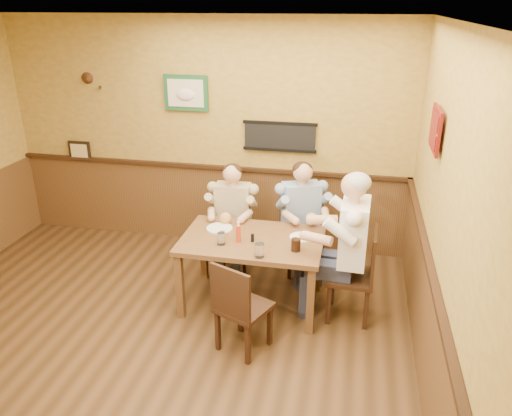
{
  "coord_description": "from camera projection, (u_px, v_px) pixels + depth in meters",
  "views": [
    {
      "loc": [
        1.83,
        -3.22,
        2.93
      ],
      "look_at": [
        0.93,
        1.09,
        1.1
      ],
      "focal_mm": 35.0,
      "sensor_mm": 36.0,
      "label": 1
    }
  ],
  "objects": [
    {
      "name": "room",
      "position": [
        131.0,
        175.0,
        3.86
      ],
      "size": [
        5.02,
        5.03,
        2.81
      ],
      "color": "#382310",
      "rests_on": "ground"
    },
    {
      "name": "dining_table",
      "position": [
        252.0,
        246.0,
        4.99
      ],
      "size": [
        1.4,
        0.9,
        0.75
      ],
      "color": "brown",
      "rests_on": "ground"
    },
    {
      "name": "chair_back_left",
      "position": [
        234.0,
        237.0,
        5.77
      ],
      "size": [
        0.39,
        0.39,
        0.81
      ],
      "primitive_type": null,
      "rotation": [
        0.0,
        0.0,
        0.04
      ],
      "color": "#321E10",
      "rests_on": "ground"
    },
    {
      "name": "chair_back_right",
      "position": [
        300.0,
        238.0,
        5.7
      ],
      "size": [
        0.51,
        0.51,
        0.84
      ],
      "primitive_type": null,
      "rotation": [
        0.0,
        0.0,
        0.4
      ],
      "color": "#321E10",
      "rests_on": "ground"
    },
    {
      "name": "chair_right_end",
      "position": [
        350.0,
        274.0,
        4.84
      ],
      "size": [
        0.46,
        0.46,
        0.95
      ],
      "primitive_type": null,
      "rotation": [
        0.0,
        0.0,
        -1.61
      ],
      "color": "#321E10",
      "rests_on": "ground"
    },
    {
      "name": "chair_near_side",
      "position": [
        244.0,
        305.0,
        4.4
      ],
      "size": [
        0.54,
        0.54,
        0.9
      ],
      "primitive_type": null,
      "rotation": [
        0.0,
        0.0,
        2.73
      ],
      "color": "#321E10",
      "rests_on": "ground"
    },
    {
      "name": "diner_tan_shirt",
      "position": [
        234.0,
        223.0,
        5.7
      ],
      "size": [
        0.55,
        0.55,
        1.16
      ],
      "primitive_type": null,
      "rotation": [
        0.0,
        0.0,
        0.04
      ],
      "color": "#C6B188",
      "rests_on": "ground"
    },
    {
      "name": "diner_blue_polo",
      "position": [
        300.0,
        224.0,
        5.63
      ],
      "size": [
        0.72,
        0.72,
        1.2
      ],
      "primitive_type": null,
      "rotation": [
        0.0,
        0.0,
        0.4
      ],
      "color": "#86A1C9",
      "rests_on": "ground"
    },
    {
      "name": "diner_white_elder",
      "position": [
        352.0,
        256.0,
        4.76
      ],
      "size": [
        0.65,
        0.65,
        1.36
      ],
      "primitive_type": null,
      "rotation": [
        0.0,
        0.0,
        -1.61
      ],
      "color": "white",
      "rests_on": "ground"
    },
    {
      "name": "water_glass_left",
      "position": [
        221.0,
        239.0,
        4.81
      ],
      "size": [
        0.08,
        0.08,
        0.12
      ],
      "primitive_type": "cylinder",
      "rotation": [
        0.0,
        0.0,
        -0.02
      ],
      "color": "white",
      "rests_on": "dining_table"
    },
    {
      "name": "water_glass_mid",
      "position": [
        259.0,
        250.0,
        4.57
      ],
      "size": [
        0.09,
        0.09,
        0.13
      ],
      "primitive_type": "cylinder",
      "rotation": [
        0.0,
        0.0,
        0.04
      ],
      "color": "white",
      "rests_on": "dining_table"
    },
    {
      "name": "cola_tumbler",
      "position": [
        296.0,
        245.0,
        4.69
      ],
      "size": [
        0.12,
        0.12,
        0.12
      ],
      "primitive_type": "cylinder",
      "rotation": [
        0.0,
        0.0,
        -0.4
      ],
      "color": "black",
      "rests_on": "dining_table"
    },
    {
      "name": "hot_sauce_bottle",
      "position": [
        238.0,
        233.0,
        4.84
      ],
      "size": [
        0.05,
        0.05,
        0.2
      ],
      "primitive_type": "cylinder",
      "rotation": [
        0.0,
        0.0,
        0.1
      ],
      "color": "red",
      "rests_on": "dining_table"
    },
    {
      "name": "salt_shaker",
      "position": [
        223.0,
        234.0,
        4.92
      ],
      "size": [
        0.04,
        0.04,
        0.1
      ],
      "primitive_type": "cylinder",
      "rotation": [
        0.0,
        0.0,
        0.04
      ],
      "color": "silver",
      "rests_on": "dining_table"
    },
    {
      "name": "pepper_shaker",
      "position": [
        252.0,
        238.0,
        4.87
      ],
      "size": [
        0.04,
        0.04,
        0.08
      ],
      "primitive_type": "cylinder",
      "rotation": [
        0.0,
        0.0,
        -0.19
      ],
      "color": "black",
      "rests_on": "dining_table"
    },
    {
      "name": "plate_far_left",
      "position": [
        220.0,
        228.0,
        5.14
      ],
      "size": [
        0.34,
        0.34,
        0.02
      ],
      "primitive_type": "cylinder",
      "rotation": [
        0.0,
        0.0,
        -0.28
      ],
      "color": "silver",
      "rests_on": "dining_table"
    },
    {
      "name": "plate_far_right",
      "position": [
        301.0,
        237.0,
        4.95
      ],
      "size": [
        0.24,
        0.24,
        0.02
      ],
      "primitive_type": "cylinder",
      "rotation": [
        0.0,
        0.0,
        -0.02
      ],
      "color": "white",
      "rests_on": "dining_table"
    }
  ]
}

